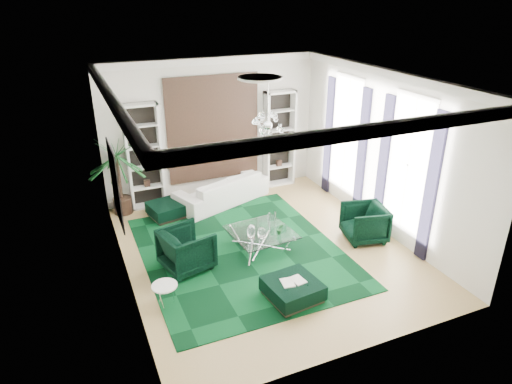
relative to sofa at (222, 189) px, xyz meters
name	(u,v)px	position (x,y,z in m)	size (l,w,h in m)	color
floor	(265,249)	(0.06, -2.74, -0.39)	(6.00, 7.00, 0.02)	tan
ceiling	(266,78)	(0.06, -2.74, 3.43)	(6.00, 7.00, 0.02)	white
wall_back	(213,128)	(0.06, 0.77, 1.52)	(6.00, 0.02, 3.80)	silver
wall_front	(366,252)	(0.06, -6.25, 1.52)	(6.00, 0.02, 3.80)	silver
wall_left	(118,194)	(-2.95, -2.74, 1.52)	(0.02, 7.00, 3.80)	silver
wall_right	(383,152)	(3.07, -2.74, 1.52)	(0.02, 7.00, 3.80)	silver
crown_molding	(266,84)	(0.06, -2.74, 3.32)	(6.00, 7.00, 0.18)	white
ceiling_medallion	(260,78)	(0.06, -2.44, 3.39)	(0.90, 0.90, 0.05)	white
tapestry	(213,129)	(0.06, 0.72, 1.52)	(2.50, 0.06, 2.80)	black
shelving_left	(144,157)	(-1.89, 0.57, 1.02)	(0.90, 0.38, 2.80)	white
shelving_right	(279,139)	(2.01, 0.57, 1.02)	(0.90, 0.38, 2.80)	white
painting	(116,185)	(-2.91, -2.14, 1.47)	(0.04, 1.30, 1.60)	black
window_near	(408,165)	(3.05, -3.64, 1.52)	(0.03, 1.10, 2.90)	white
curtain_near_a	(431,189)	(3.01, -4.42, 1.27)	(0.07, 0.30, 3.25)	black
curtain_near_b	(383,164)	(3.01, -2.86, 1.27)	(0.07, 0.30, 3.25)	black
window_far	(346,135)	(3.05, -1.24, 1.52)	(0.03, 1.10, 2.90)	white
curtain_far_a	(362,153)	(3.01, -2.02, 1.27)	(0.07, 0.30, 3.25)	black
curtain_far_b	(329,136)	(3.01, -0.46, 1.27)	(0.07, 0.30, 3.25)	black
rug	(241,251)	(-0.48, -2.62, -0.37)	(4.20, 5.00, 0.02)	black
sofa	(222,189)	(0.00, 0.00, 0.00)	(2.64, 1.03, 0.77)	white
armchair_left	(187,249)	(-1.74, -2.77, 0.06)	(0.94, 0.97, 0.88)	black
armchair_right	(364,223)	(2.36, -3.23, 0.04)	(0.90, 0.93, 0.85)	black
coffee_table	(261,240)	(-0.02, -2.70, -0.16)	(1.31, 1.31, 0.45)	white
ottoman_side	(167,210)	(-1.59, -0.28, -0.20)	(0.85, 0.85, 0.38)	black
ottoman_front	(293,290)	(-0.20, -4.59, -0.20)	(0.94, 0.94, 0.37)	black
book	(293,281)	(-0.20, -4.59, 0.01)	(0.46, 0.31, 0.03)	white
side_table	(165,296)	(-2.46, -3.87, -0.16)	(0.47, 0.47, 0.45)	white
palm	(118,167)	(-2.59, 0.41, 0.90)	(1.60, 1.60, 2.56)	#1A5825
chandelier	(268,126)	(0.13, -2.67, 2.47)	(0.77, 0.77, 0.70)	white
table_plant	(280,229)	(0.31, -2.97, 0.19)	(0.14, 0.11, 0.25)	#1A5825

